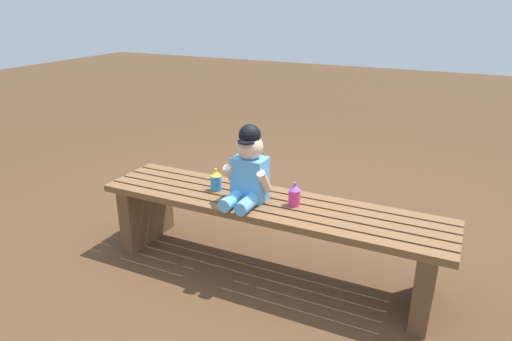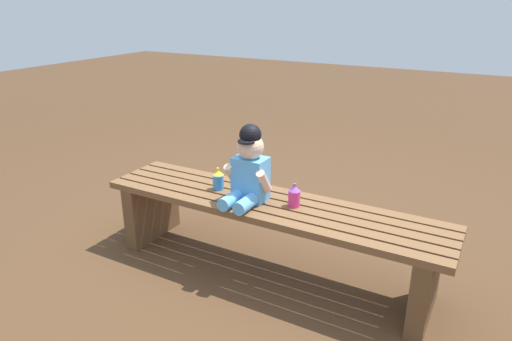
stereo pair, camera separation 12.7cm
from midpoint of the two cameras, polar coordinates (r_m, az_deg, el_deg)
The scene contains 5 objects.
ground_plane at distance 2.58m, azimuth 0.08°, elevation -12.19°, with size 16.00×16.00×0.00m, color #4C331E.
park_bench at distance 2.44m, azimuth 0.08°, elevation -6.51°, with size 1.85×0.41×0.41m.
child_figure at distance 2.33m, azimuth -2.52°, elevation 0.21°, with size 0.23×0.27×0.40m.
sippy_cup_left at distance 2.52m, azimuth -6.42°, elevation -1.19°, with size 0.06×0.06×0.12m.
sippy_cup_right at distance 2.32m, azimuth 3.21°, elevation -3.02°, with size 0.06×0.06×0.12m.
Camera 1 is at (0.88, -1.98, 1.40)m, focal length 32.31 mm.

